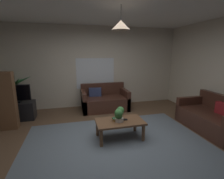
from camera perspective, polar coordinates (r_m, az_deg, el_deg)
floor at (r=3.64m, az=1.22°, el=-17.57°), size 5.76×5.05×0.02m
rug at (r=3.47m, az=2.15°, el=-18.97°), size 3.74×2.77×0.01m
wall_back at (r=5.66m, az=-5.66°, el=7.76°), size 5.88×0.06×2.69m
ceiling at (r=3.27m, az=1.47°, el=28.28°), size 5.76×5.05×0.02m
window_pane at (r=5.65m, az=-5.80°, el=5.64°), size 1.29×0.01×1.02m
couch_under_window at (r=5.39m, az=-2.60°, el=-4.05°), size 1.48×0.86×0.82m
couch_right_side at (r=4.65m, az=31.51°, el=-8.72°), size 0.86×1.53×0.82m
coffee_table at (r=3.59m, az=2.72°, el=-11.78°), size 1.02×0.58×0.40m
book_on_table_0 at (r=3.56m, az=1.32°, el=-10.56°), size 0.12×0.12×0.03m
book_on_table_1 at (r=3.54m, az=1.45°, el=-10.27°), size 0.15×0.14×0.02m
book_on_table_2 at (r=3.55m, az=1.46°, el=-9.91°), size 0.17×0.13×0.02m
remote_on_table_0 at (r=3.60m, az=4.06°, el=-10.40°), size 0.17×0.08×0.02m
potted_plant_on_table at (r=3.46m, az=2.52°, el=-8.51°), size 0.22×0.21×0.32m
tv_stand at (r=5.26m, az=-30.05°, el=-6.48°), size 0.90×0.44×0.50m
tv at (r=5.12m, az=-30.72°, el=-1.25°), size 0.78×0.16×0.49m
potted_palm_corner at (r=5.63m, az=-30.48°, el=-1.70°), size 0.84×0.89×1.26m
pendant_lamp at (r=3.31m, az=3.11°, el=21.48°), size 0.36×0.36×0.45m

